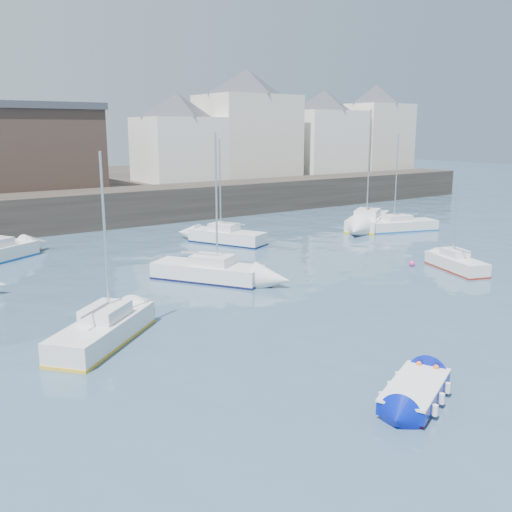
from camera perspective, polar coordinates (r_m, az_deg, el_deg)
water at (r=22.55m, az=18.12°, el=-9.18°), size 220.00×220.00×0.00m
quay_wall at (r=50.67m, az=-15.23°, el=4.63°), size 90.00×5.00×3.00m
land_strip at (r=67.78m, az=-20.55°, el=6.09°), size 90.00×32.00×2.80m
bldg_east_a at (r=65.72m, az=-0.87°, el=13.18°), size 13.36×13.36×11.80m
bldg_east_b at (r=72.13m, az=6.76°, el=12.29°), size 11.88×11.88×9.95m
bldg_east_c at (r=78.42m, az=11.79°, el=12.50°), size 11.14×11.14×10.95m
bldg_east_d at (r=60.65m, az=-7.78°, el=11.75°), size 11.14×11.14×8.95m
warehouse at (r=56.36m, az=-24.24°, el=9.97°), size 16.40×10.40×7.60m
blue_dinghy at (r=18.38m, az=15.63°, el=-12.94°), size 3.57×2.64×0.63m
sailboat_a at (r=23.05m, az=-15.01°, el=-7.14°), size 5.46×5.02×7.33m
sailboat_b at (r=31.31m, az=-4.82°, el=-1.52°), size 5.00×6.27×7.95m
sailboat_c at (r=35.44m, az=19.37°, el=-0.65°), size 2.78×4.66×5.85m
sailboat_d at (r=48.05m, az=14.19°, el=3.03°), size 6.39×3.70×7.77m
sailboat_f at (r=41.38m, az=-2.92°, el=1.98°), size 4.10×5.96×7.44m
sailboat_g at (r=49.40m, az=11.13°, el=3.53°), size 7.74×6.26×9.69m
buoy_near at (r=23.08m, az=-13.60°, el=-8.39°), size 0.35×0.35×0.35m
buoy_mid at (r=35.80m, az=15.31°, el=-0.99°), size 0.36×0.36×0.36m
buoy_far at (r=34.87m, az=-7.89°, el=-1.01°), size 0.45×0.45×0.45m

